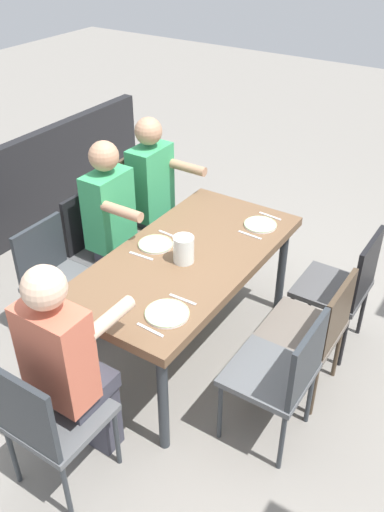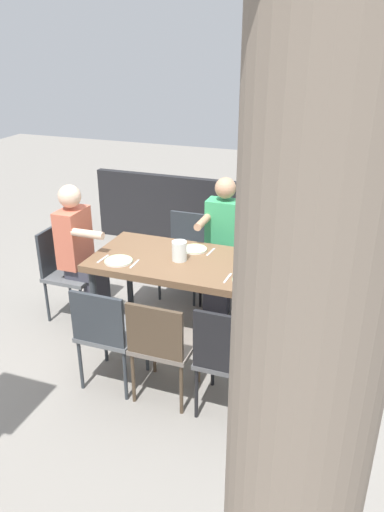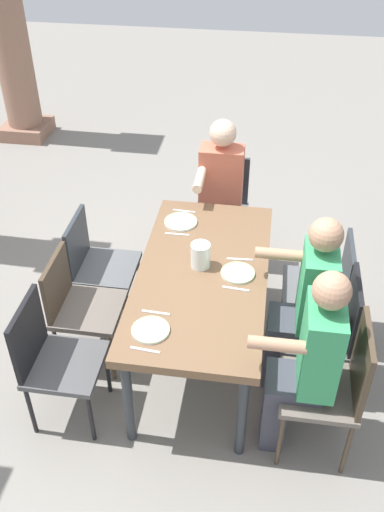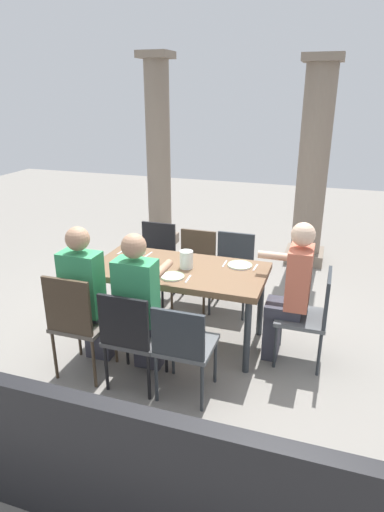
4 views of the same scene
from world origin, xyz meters
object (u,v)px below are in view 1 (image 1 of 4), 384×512
dining_table (187,264)px  chair_east_south (57,275)px  plate_0 (260,225)px  chair_mid_north (314,327)px  plate_2 (167,313)px  diner_man_white (117,227)px  diner_guest_third (69,365)px  chair_head_east (46,418)px  plate_1 (155,244)px  chair_east_north (283,372)px  diner_woman_green (158,198)px  chair_west_south (140,210)px  chair_west_north (345,284)px  chair_mid_south (100,243)px  water_pitcher (184,251)px

dining_table → chair_east_south: 0.92m
dining_table → plate_0: size_ratio=7.45×
chair_mid_north → plate_2: size_ratio=3.53×
diner_man_white → diner_guest_third: 1.33m
chair_head_east → plate_1: bearing=-169.6°
chair_east_north → chair_head_east: (0.91, -0.83, 0.01)m
diner_woman_green → chair_west_south: bearing=-89.1°
chair_east_north → diner_guest_third: (0.72, -0.83, 0.20)m
chair_west_south → diner_man_white: (0.50, 0.19, 0.15)m
chair_mid_north → diner_man_white: diner_man_white is taller
diner_guest_third → plate_2: bearing=156.1°
dining_table → chair_east_south: (0.33, -0.83, -0.20)m
diner_woman_green → diner_man_white: bearing=1.0°
chair_mid_north → diner_man_white: 1.50m
diner_woman_green → plate_2: (1.15, 0.89, 0.07)m
chair_west_north → chair_mid_north: (0.49, -0.01, -0.01)m
chair_west_south → chair_mid_south: bearing=0.5°
chair_east_north → diner_woman_green: (-0.94, -1.49, 0.21)m
water_pitcher → plate_1: bearing=-101.2°
chair_mid_south → water_pitcher: size_ratio=5.26×
chair_east_south → chair_head_east: chair_head_east is taller
chair_east_north → water_pitcher: bearing=-108.3°
chair_mid_north → dining_table: bearing=-82.5°
diner_man_white → plate_1: (0.13, 0.43, 0.08)m
chair_mid_south → diner_woman_green: (-0.50, 0.18, 0.20)m
chair_west_north → chair_east_south: chair_west_north is taller
chair_east_south → diner_woman_green: diner_woman_green is taller
chair_east_south → plate_0: bearing=130.6°
chair_mid_south → diner_man_white: 0.27m
chair_mid_north → plate_1: 1.10m
diner_man_white → plate_1: 0.45m
chair_west_north → chair_east_north: (0.94, -0.00, -0.01)m
chair_west_north → water_pitcher: 1.11m
chair_head_east → diner_woman_green: (-1.85, -0.66, 0.20)m
water_pitcher → diner_guest_third: bearing=-1.1°
chair_west_south → diner_woman_green: diner_woman_green is taller
chair_east_south → chair_mid_north: bearing=105.0°
chair_west_south → water_pitcher: chair_west_south is taller
chair_west_south → water_pitcher: bearing=52.1°
chair_mid_north → water_pitcher: size_ratio=5.00×
chair_mid_south → chair_east_north: (0.44, 1.67, -0.01)m
chair_mid_north → plate_1: bearing=-83.1°
dining_table → chair_west_north: chair_west_north is taller
chair_west_north → diner_woman_green: diner_woman_green is taller
diner_guest_third → chair_head_east: bearing=-0.9°
chair_head_east → diner_woman_green: diner_woman_green is taller
chair_west_north → chair_east_north: chair_west_north is taller
dining_table → chair_mid_south: 0.86m
chair_west_north → chair_east_south: bearing=-60.6°
chair_mid_south → chair_head_east: chair_mid_south is taller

